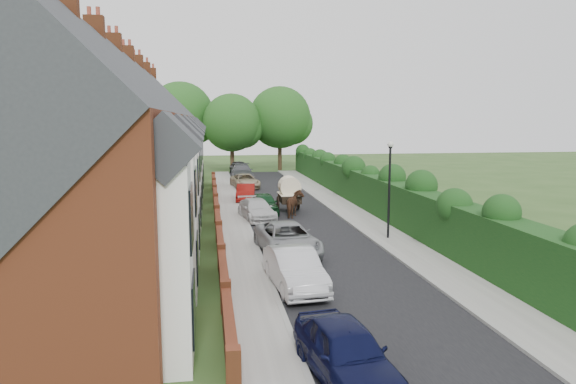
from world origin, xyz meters
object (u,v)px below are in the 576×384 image
object	(u,v)px
car_red	(246,193)
car_black	(239,167)
car_navy	(346,352)
horse_cart	(289,191)
car_silver_b	(287,239)
car_silver_a	(295,269)
car_beige	(245,181)
car_white	(257,209)
car_grey	(242,172)
car_green	(264,203)
horse	(295,204)
lamppost	(390,177)

from	to	relation	value
car_red	car_black	bearing A→B (deg)	94.08
car_navy	horse_cart	distance (m)	23.07
car_silver_b	car_black	xyz separation A→B (m)	(-0.00, 36.50, 0.03)
car_black	car_silver_a	bearing A→B (deg)	-99.31
car_beige	horse_cart	bearing A→B (deg)	-87.34
car_silver_a	car_silver_b	size ratio (longest dim) A/B	0.87
car_white	car_grey	size ratio (longest dim) A/B	0.82
car_silver_b	car_green	world-z (taller)	car_silver_b
car_grey	horse	bearing A→B (deg)	-83.81
lamppost	car_green	distance (m)	10.58
car_navy	car_green	xyz separation A→B (m)	(0.46, 22.40, -0.03)
car_white	horse	xyz separation A→B (m)	(2.50, 0.36, 0.22)
car_silver_a	car_green	bearing A→B (deg)	83.04
car_red	car_beige	bearing A→B (deg)	92.53
car_silver_a	car_green	distance (m)	15.53
car_white	car_beige	xyz separation A→B (m)	(0.35, 15.09, 0.01)
car_green	car_black	world-z (taller)	car_black
lamppost	car_white	world-z (taller)	lamppost
car_silver_b	horse_cart	world-z (taller)	horse_cart
car_red	car_grey	world-z (taller)	car_grey
car_white	car_grey	xyz separation A→B (m)	(0.54, 22.23, 0.14)
car_silver_a	horse_cart	xyz separation A→B (m)	(2.36, 16.06, 0.64)
car_navy	car_green	distance (m)	22.40
car_white	horse	bearing A→B (deg)	-0.53
car_silver_a	car_black	distance (m)	41.43
car_silver_a	car_black	xyz separation A→B (m)	(0.48, 41.43, 0.01)
car_white	car_black	world-z (taller)	car_black
car_green	car_grey	bearing A→B (deg)	88.90
horse	car_grey	bearing A→B (deg)	-65.44
car_white	car_red	xyz separation A→B (m)	(-0.13, 7.60, 0.01)
lamppost	horse	size ratio (longest dim) A/B	2.55
car_green	car_beige	world-z (taller)	car_green
car_white	car_green	bearing A→B (deg)	62.34
car_white	car_beige	bearing A→B (deg)	79.99
car_black	car_silver_b	bearing A→B (deg)	-98.64
car_green	car_grey	world-z (taller)	car_grey
car_navy	car_black	bearing A→B (deg)	82.05
car_navy	car_grey	bearing A→B (deg)	82.10
car_green	horse_cart	xyz separation A→B (m)	(1.81, 0.54, 0.70)
car_red	car_beige	distance (m)	7.51
car_silver_a	car_grey	world-z (taller)	car_grey
car_grey	car_black	distance (m)	5.69
car_navy	car_green	bearing A→B (deg)	81.34
horse	car_red	bearing A→B (deg)	-50.60
car_green	car_black	distance (m)	25.91
car_white	car_silver_b	bearing A→B (deg)	-94.54
car_beige	horse_cart	size ratio (longest dim) A/B	1.40
lamppost	car_silver_b	size ratio (longest dim) A/B	0.99
car_grey	car_green	bearing A→B (deg)	-88.50
car_silver_a	horse	bearing A→B (deg)	75.42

